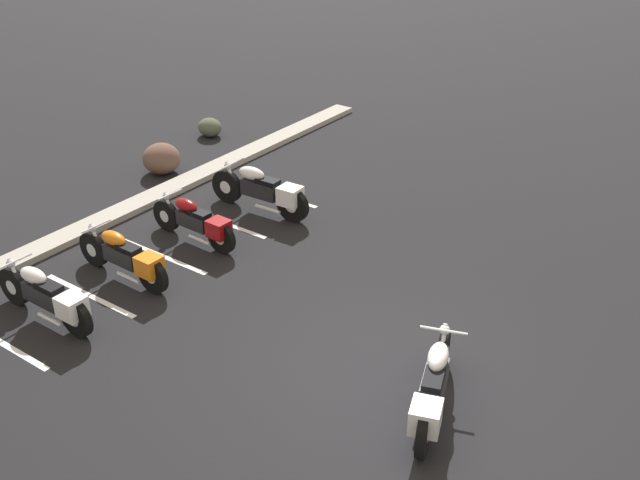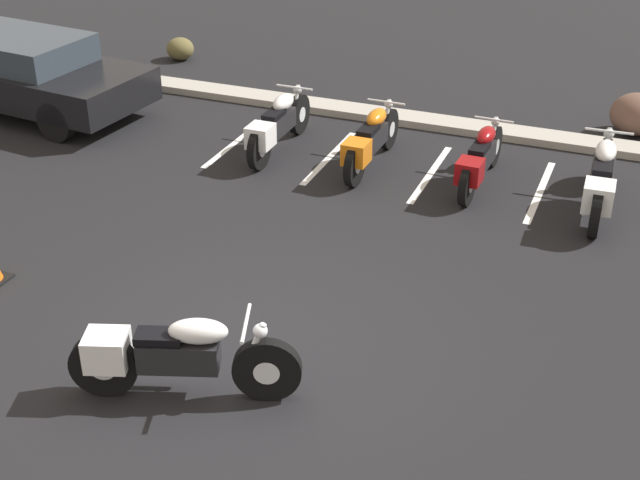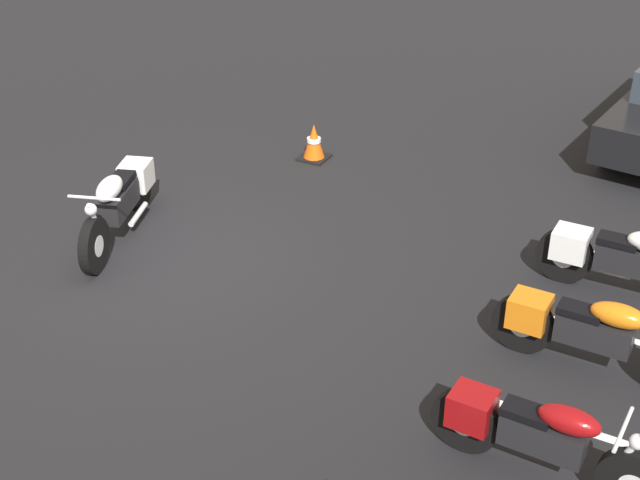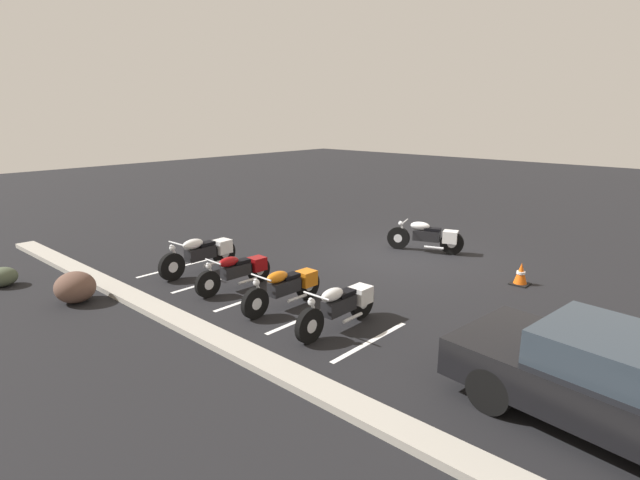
{
  "view_description": "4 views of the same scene",
  "coord_description": "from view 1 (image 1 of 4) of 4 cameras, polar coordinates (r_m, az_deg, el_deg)",
  "views": [
    {
      "loc": [
        -7.02,
        -3.99,
        6.49
      ],
      "look_at": [
        1.28,
        1.99,
        0.95
      ],
      "focal_mm": 42.0,
      "sensor_mm": 36.0,
      "label": 1
    },
    {
      "loc": [
        3.48,
        -6.6,
        5.41
      ],
      "look_at": [
        0.37,
        1.16,
        0.78
      ],
      "focal_mm": 50.0,
      "sensor_mm": 36.0,
      "label": 2
    },
    {
      "loc": [
        6.99,
        5.79,
        5.41
      ],
      "look_at": [
        -0.45,
        1.79,
        0.55
      ],
      "focal_mm": 50.0,
      "sensor_mm": 36.0,
      "label": 3
    },
    {
      "loc": [
        -7.32,
        11.45,
        3.92
      ],
      "look_at": [
        1.21,
        2.1,
        0.66
      ],
      "focal_mm": 28.0,
      "sensor_mm": 36.0,
      "label": 4
    }
  ],
  "objects": [
    {
      "name": "parked_bike_2",
      "position": [
        13.52,
        -9.39,
        1.38
      ],
      "size": [
        0.57,
        2.01,
        0.79
      ],
      "rotation": [
        0.0,
        0.0,
        1.54
      ],
      "color": "black",
      "rests_on": "ground"
    },
    {
      "name": "concrete_curb",
      "position": [
        14.35,
        -18.74,
        0.21
      ],
      "size": [
        18.0,
        0.5,
        0.12
      ],
      "primitive_type": "cube",
      "color": "#A8A399",
      "rests_on": "ground"
    },
    {
      "name": "stall_line_0",
      "position": [
        11.88,
        -23.04,
        -7.25
      ],
      "size": [
        0.1,
        2.1,
        0.0
      ],
      "primitive_type": "cube",
      "color": "white",
      "rests_on": "ground"
    },
    {
      "name": "parked_bike_1",
      "position": [
        12.6,
        -14.59,
        -1.28
      ],
      "size": [
        0.58,
        2.08,
        0.82
      ],
      "rotation": [
        0.0,
        0.0,
        1.55
      ],
      "color": "black",
      "rests_on": "ground"
    },
    {
      "name": "parked_bike_0",
      "position": [
        11.89,
        -20.09,
        -4.06
      ],
      "size": [
        0.6,
        2.12,
        0.84
      ],
      "rotation": [
        0.0,
        0.0,
        1.57
      ],
      "color": "black",
      "rests_on": "ground"
    },
    {
      "name": "landscape_rock_1",
      "position": [
        16.64,
        -11.99,
        6.09
      ],
      "size": [
        1.16,
        1.16,
        0.66
      ],
      "primitive_type": "ellipsoid",
      "rotation": [
        0.0,
        0.0,
        0.81
      ],
      "color": "brown",
      "rests_on": "ground"
    },
    {
      "name": "stall_line_4",
      "position": [
        15.41,
        -3.45,
        3.51
      ],
      "size": [
        0.1,
        2.1,
        0.0
      ],
      "primitive_type": "cube",
      "color": "white",
      "rests_on": "ground"
    },
    {
      "name": "landscape_rock_2",
      "position": [
        18.62,
        -8.4,
        8.49
      ],
      "size": [
        0.68,
        0.74,
        0.45
      ],
      "primitive_type": "ellipsoid",
      "rotation": [
        0.0,
        0.0,
        1.33
      ],
      "color": "#4A543F",
      "rests_on": "ground"
    },
    {
      "name": "ground",
      "position": [
        10.36,
        4.87,
        -10.45
      ],
      "size": [
        60.0,
        60.0,
        0.0
      ],
      "primitive_type": "plane",
      "color": "black"
    },
    {
      "name": "parked_bike_3",
      "position": [
        14.46,
        -4.33,
        3.79
      ],
      "size": [
        0.64,
        2.27,
        0.89
      ],
      "rotation": [
        0.0,
        0.0,
        1.62
      ],
      "color": "black",
      "rests_on": "ground"
    },
    {
      "name": "stall_line_3",
      "position": [
        14.35,
        -7.4,
        1.32
      ],
      "size": [
        0.1,
        2.1,
        0.0
      ],
      "primitive_type": "cube",
      "color": "white",
      "rests_on": "ground"
    },
    {
      "name": "stall_line_1",
      "position": [
        12.56,
        -17.13,
        -4.06
      ],
      "size": [
        0.1,
        2.1,
        0.0
      ],
      "primitive_type": "cube",
      "color": "white",
      "rests_on": "ground"
    },
    {
      "name": "stall_line_2",
      "position": [
        13.39,
        -11.93,
        -1.19
      ],
      "size": [
        0.1,
        2.1,
        0.0
      ],
      "primitive_type": "cube",
      "color": "white",
      "rests_on": "ground"
    },
    {
      "name": "motorcycle_white_featured",
      "position": [
        9.56,
        8.62,
        -11.05
      ],
      "size": [
        2.11,
        0.97,
        0.86
      ],
      "rotation": [
        0.0,
        0.0,
        0.34
      ],
      "color": "black",
      "rests_on": "ground"
    }
  ]
}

